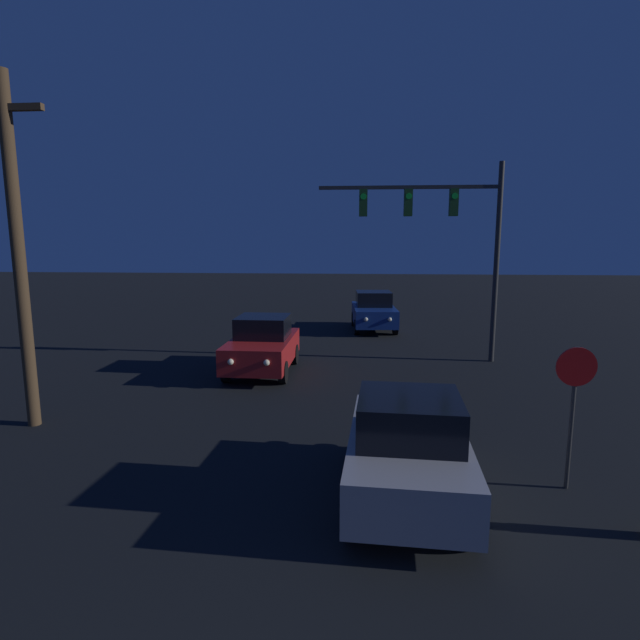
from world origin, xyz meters
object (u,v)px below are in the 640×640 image
at_px(car_near, 408,448).
at_px(traffic_signal_mast, 446,226).
at_px(car_mid, 263,345).
at_px(stop_sign, 574,392).
at_px(car_far, 374,311).
at_px(utility_pole, 18,249).

bearing_deg(car_near, traffic_signal_mast, 81.08).
height_order(car_near, car_mid, same).
xyz_separation_m(car_mid, traffic_signal_mast, (5.97, 2.07, 3.80)).
xyz_separation_m(car_near, traffic_signal_mast, (2.07, 9.73, 3.80)).
bearing_deg(stop_sign, car_near, -168.79).
bearing_deg(car_far, utility_pole, 53.92).
height_order(traffic_signal_mast, stop_sign, traffic_signal_mast).
bearing_deg(traffic_signal_mast, stop_sign, -85.59).
distance_m(car_mid, traffic_signal_mast, 7.38).
bearing_deg(car_mid, car_far, -114.78).
height_order(car_mid, car_far, same).
distance_m(car_near, utility_pole, 9.28).
relative_size(stop_sign, utility_pole, 0.32).
bearing_deg(utility_pole, traffic_signal_mast, 34.19).
distance_m(car_mid, car_far, 8.75).
height_order(car_near, car_far, same).
bearing_deg(car_near, utility_pole, 165.19).
relative_size(traffic_signal_mast, utility_pole, 0.88).
xyz_separation_m(car_mid, car_far, (3.76, 7.90, 0.00)).
xyz_separation_m(car_far, traffic_signal_mast, (2.22, -5.83, 3.80)).
distance_m(car_mid, stop_sign, 9.79).
xyz_separation_m(car_near, utility_pole, (-8.30, 2.68, 3.16)).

